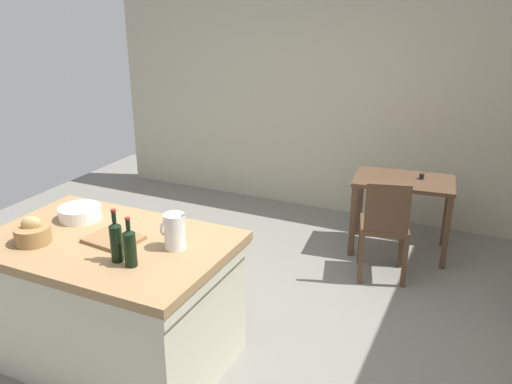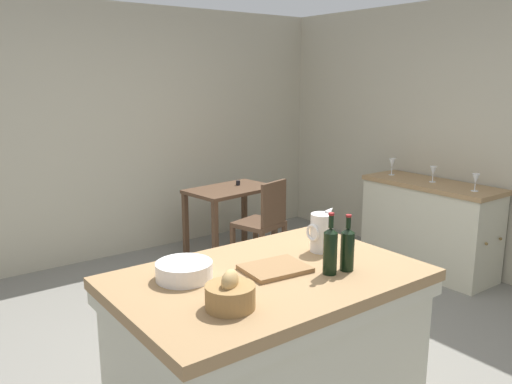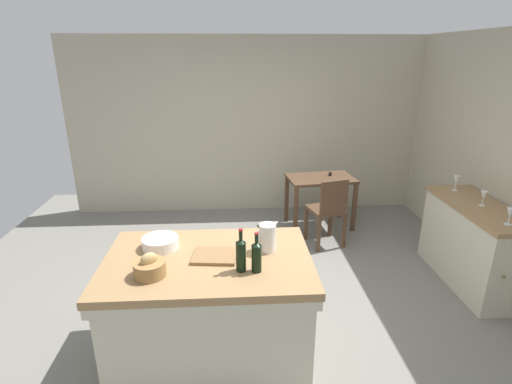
{
  "view_description": "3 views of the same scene",
  "coord_description": "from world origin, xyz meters",
  "px_view_note": "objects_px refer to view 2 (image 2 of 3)",
  "views": [
    {
      "loc": [
        1.69,
        -3.0,
        2.36
      ],
      "look_at": [
        0.15,
        0.29,
        0.99
      ],
      "focal_mm": 37.62,
      "sensor_mm": 36.0,
      "label": 1
    },
    {
      "loc": [
        -2.01,
        -2.6,
        1.88
      ],
      "look_at": [
        0.17,
        0.32,
        1.06
      ],
      "focal_mm": 36.36,
      "sensor_mm": 36.0,
      "label": 2
    },
    {
      "loc": [
        -0.26,
        -3.25,
        2.34
      ],
      "look_at": [
        -0.03,
        0.34,
        1.06
      ],
      "focal_mm": 27.37,
      "sensor_mm": 36.0,
      "label": 3
    }
  ],
  "objects_px": {
    "wine_glass_middle": "(392,164)",
    "side_cabinet": "(429,226)",
    "island_table": "(268,346)",
    "wine_glass_left": "(433,171)",
    "cutting_board": "(275,268)",
    "wine_bottle_dark": "(347,248)",
    "wine_glass_far_left": "(476,179)",
    "wash_bowl": "(184,271)",
    "wine_bottle_amber": "(330,250)",
    "wooden_chair": "(263,222)",
    "writing_desk": "(231,199)",
    "pitcher": "(322,232)",
    "bread_basket": "(230,295)"
  },
  "relations": [
    {
      "from": "cutting_board",
      "to": "wine_bottle_amber",
      "type": "xyz_separation_m",
      "value": [
        0.2,
        -0.2,
        0.12
      ]
    },
    {
      "from": "wash_bowl",
      "to": "wine_bottle_dark",
      "type": "relative_size",
      "value": 0.95
    },
    {
      "from": "pitcher",
      "to": "wine_bottle_dark",
      "type": "height_order",
      "value": "wine_bottle_dark"
    },
    {
      "from": "cutting_board",
      "to": "wine_glass_middle",
      "type": "height_order",
      "value": "wine_glass_middle"
    },
    {
      "from": "island_table",
      "to": "wooden_chair",
      "type": "bearing_deg",
      "value": 53.08
    },
    {
      "from": "side_cabinet",
      "to": "wine_glass_far_left",
      "type": "bearing_deg",
      "value": -95.09
    },
    {
      "from": "cutting_board",
      "to": "island_table",
      "type": "bearing_deg",
      "value": -168.38
    },
    {
      "from": "wash_bowl",
      "to": "wine_bottle_amber",
      "type": "relative_size",
      "value": 0.88
    },
    {
      "from": "writing_desk",
      "to": "wooden_chair",
      "type": "xyz_separation_m",
      "value": [
        -0.03,
        -0.61,
        -0.11
      ]
    },
    {
      "from": "pitcher",
      "to": "wash_bowl",
      "type": "height_order",
      "value": "pitcher"
    },
    {
      "from": "cutting_board",
      "to": "bread_basket",
      "type": "bearing_deg",
      "value": -152.15
    },
    {
      "from": "wooden_chair",
      "to": "wine_glass_far_left",
      "type": "bearing_deg",
      "value": -47.0
    },
    {
      "from": "writing_desk",
      "to": "wine_glass_middle",
      "type": "xyz_separation_m",
      "value": [
        1.29,
        -1.05,
        0.39
      ]
    },
    {
      "from": "bread_basket",
      "to": "wine_glass_middle",
      "type": "height_order",
      "value": "bread_basket"
    },
    {
      "from": "bread_basket",
      "to": "wine_glass_left",
      "type": "bearing_deg",
      "value": 20.21
    },
    {
      "from": "wash_bowl",
      "to": "wine_glass_far_left",
      "type": "distance_m",
      "value": 3.07
    },
    {
      "from": "wash_bowl",
      "to": "wine_bottle_dark",
      "type": "height_order",
      "value": "wine_bottle_dark"
    },
    {
      "from": "bread_basket",
      "to": "wine_glass_middle",
      "type": "xyz_separation_m",
      "value": [
        3.09,
        1.62,
        0.05
      ]
    },
    {
      "from": "bread_basket",
      "to": "cutting_board",
      "type": "bearing_deg",
      "value": 27.85
    },
    {
      "from": "bread_basket",
      "to": "wine_bottle_amber",
      "type": "bearing_deg",
      "value": 2.65
    },
    {
      "from": "wash_bowl",
      "to": "wooden_chair",
      "type": "bearing_deg",
      "value": 43.04
    },
    {
      "from": "side_cabinet",
      "to": "wine_bottle_dark",
      "type": "height_order",
      "value": "wine_bottle_dark"
    },
    {
      "from": "side_cabinet",
      "to": "wine_glass_left",
      "type": "bearing_deg",
      "value": 23.46
    },
    {
      "from": "wine_bottle_dark",
      "to": "writing_desk",
      "type": "bearing_deg",
      "value": 68.26
    },
    {
      "from": "wooden_chair",
      "to": "bread_basket",
      "type": "xyz_separation_m",
      "value": [
        -1.77,
        -2.07,
        0.45
      ]
    },
    {
      "from": "wooden_chair",
      "to": "wine_glass_left",
      "type": "relative_size",
      "value": 5.93
    },
    {
      "from": "wine_glass_far_left",
      "to": "side_cabinet",
      "type": "bearing_deg",
      "value": 84.91
    },
    {
      "from": "writing_desk",
      "to": "wine_glass_middle",
      "type": "bearing_deg",
      "value": -39.19
    },
    {
      "from": "side_cabinet",
      "to": "writing_desk",
      "type": "xyz_separation_m",
      "value": [
        -1.3,
        1.53,
        0.17
      ]
    },
    {
      "from": "pitcher",
      "to": "wine_bottle_dark",
      "type": "relative_size",
      "value": 0.89
    },
    {
      "from": "wine_glass_left",
      "to": "wine_glass_middle",
      "type": "bearing_deg",
      "value": 92.58
    },
    {
      "from": "side_cabinet",
      "to": "wine_bottle_dark",
      "type": "distance_m",
      "value": 2.68
    },
    {
      "from": "pitcher",
      "to": "wine_bottle_dark",
      "type": "distance_m",
      "value": 0.32
    },
    {
      "from": "wine_glass_middle",
      "to": "wooden_chair",
      "type": "bearing_deg",
      "value": 161.38
    },
    {
      "from": "wooden_chair",
      "to": "wine_glass_left",
      "type": "distance_m",
      "value": 1.7
    },
    {
      "from": "island_table",
      "to": "wine_glass_far_left",
      "type": "xyz_separation_m",
      "value": [
        2.68,
        0.46,
        0.51
      ]
    },
    {
      "from": "bread_basket",
      "to": "wine_glass_left",
      "type": "height_order",
      "value": "bread_basket"
    },
    {
      "from": "island_table",
      "to": "wine_bottle_dark",
      "type": "bearing_deg",
      "value": -30.12
    },
    {
      "from": "wine_glass_middle",
      "to": "pitcher",
      "type": "bearing_deg",
      "value": -149.77
    },
    {
      "from": "island_table",
      "to": "wine_bottle_amber",
      "type": "relative_size",
      "value": 4.84
    },
    {
      "from": "wine_glass_left",
      "to": "wine_bottle_amber",
      "type": "bearing_deg",
      "value": -155.76
    },
    {
      "from": "wine_glass_far_left",
      "to": "wash_bowl",
      "type": "bearing_deg",
      "value": -175.02
    },
    {
      "from": "wine_bottle_dark",
      "to": "wine_glass_far_left",
      "type": "bearing_deg",
      "value": 16.02
    },
    {
      "from": "wash_bowl",
      "to": "cutting_board",
      "type": "relative_size",
      "value": 0.87
    },
    {
      "from": "wine_glass_far_left",
      "to": "bread_basket",
      "type": "bearing_deg",
      "value": -167.48
    },
    {
      "from": "bread_basket",
      "to": "wine_glass_middle",
      "type": "distance_m",
      "value": 3.49
    },
    {
      "from": "wine_glass_middle",
      "to": "side_cabinet",
      "type": "bearing_deg",
      "value": -88.58
    },
    {
      "from": "wooden_chair",
      "to": "wine_bottle_dark",
      "type": "relative_size",
      "value": 3.05
    },
    {
      "from": "island_table",
      "to": "wine_glass_left",
      "type": "relative_size",
      "value": 10.13
    },
    {
      "from": "wash_bowl",
      "to": "wine_glass_far_left",
      "type": "relative_size",
      "value": 1.81
    }
  ]
}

